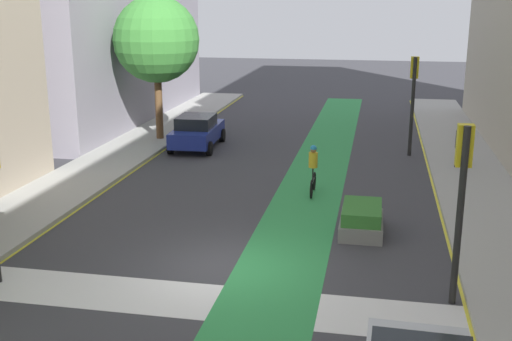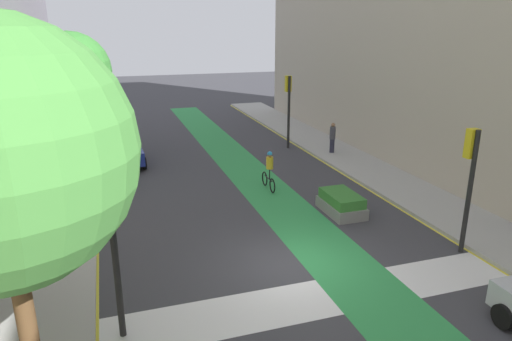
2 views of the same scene
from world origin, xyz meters
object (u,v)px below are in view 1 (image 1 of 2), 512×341
(pedestrian_sidewalk_right_a, at_px, (459,145))
(street_tree_far, at_px, (156,40))
(traffic_signal_near_right, at_px, (462,180))
(traffic_signal_far_right, at_px, (413,87))
(car_blue_left_far, at_px, (197,131))
(median_planter, at_px, (362,220))
(cyclist_in_lane, at_px, (313,169))

(pedestrian_sidewalk_right_a, relative_size, street_tree_far, 0.26)
(traffic_signal_near_right, relative_size, pedestrian_sidewalk_right_a, 2.38)
(traffic_signal_far_right, height_order, car_blue_left_far, traffic_signal_far_right)
(traffic_signal_near_right, bearing_deg, car_blue_left_far, 126.08)
(median_planter, bearing_deg, traffic_signal_far_right, 80.11)
(cyclist_in_lane, height_order, pedestrian_sidewalk_right_a, pedestrian_sidewalk_right_a)
(traffic_signal_near_right, relative_size, median_planter, 1.95)
(traffic_signal_near_right, height_order, car_blue_left_far, traffic_signal_near_right)
(street_tree_far, bearing_deg, car_blue_left_far, -25.27)
(traffic_signal_near_right, xyz_separation_m, car_blue_left_far, (-10.27, 14.10, -2.14))
(street_tree_far, distance_m, median_planter, 15.72)
(pedestrian_sidewalk_right_a, height_order, median_planter, pedestrian_sidewalk_right_a)
(car_blue_left_far, relative_size, cyclist_in_lane, 2.30)
(street_tree_far, xyz_separation_m, median_planter, (10.27, -11.00, -4.55))
(traffic_signal_near_right, distance_m, median_planter, 5.35)
(cyclist_in_lane, bearing_deg, pedestrian_sidewalk_right_a, 39.23)
(traffic_signal_far_right, distance_m, cyclist_in_lane, 8.10)
(car_blue_left_far, bearing_deg, pedestrian_sidewalk_right_a, -9.31)
(street_tree_far, height_order, median_planter, street_tree_far)
(traffic_signal_far_right, bearing_deg, car_blue_left_far, -177.27)
(traffic_signal_far_right, bearing_deg, median_planter, -99.89)
(traffic_signal_near_right, bearing_deg, median_planter, 118.33)
(pedestrian_sidewalk_right_a, relative_size, median_planter, 0.82)
(street_tree_far, relative_size, median_planter, 3.20)
(pedestrian_sidewalk_right_a, bearing_deg, car_blue_left_far, 170.69)
(traffic_signal_far_right, xyz_separation_m, median_planter, (-1.82, -10.42, -2.68))
(traffic_signal_near_right, xyz_separation_m, pedestrian_sidewalk_right_a, (1.43, 12.18, -1.89))
(car_blue_left_far, relative_size, pedestrian_sidewalk_right_a, 2.42)
(cyclist_in_lane, relative_size, street_tree_far, 0.27)
(street_tree_far, bearing_deg, traffic_signal_near_right, -50.47)
(traffic_signal_far_right, relative_size, median_planter, 2.05)
(traffic_signal_near_right, xyz_separation_m, cyclist_in_lane, (-4.09, 7.67, -1.97))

